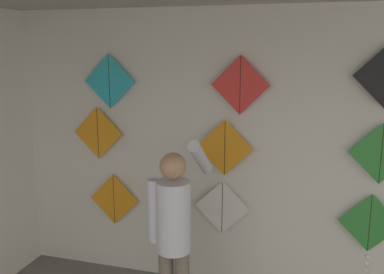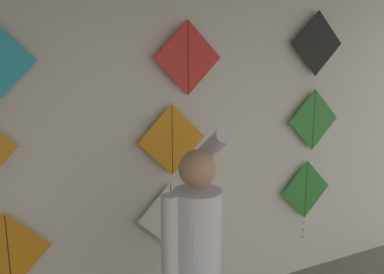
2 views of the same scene
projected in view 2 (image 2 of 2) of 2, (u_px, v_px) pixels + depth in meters
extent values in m
cube|color=silver|center=(175.00, 146.00, 3.36)|extent=(5.38, 0.06, 2.80)
cylinder|color=silver|center=(197.00, 239.00, 2.46)|extent=(0.28, 0.28, 0.59)
sphere|color=tan|center=(197.00, 169.00, 2.37)|extent=(0.21, 0.21, 0.21)
cylinder|color=silver|center=(170.00, 240.00, 2.38)|extent=(0.10, 0.10, 0.53)
cylinder|color=silver|center=(206.00, 153.00, 2.63)|extent=(0.10, 0.49, 0.38)
cube|color=orange|center=(8.00, 253.00, 2.85)|extent=(0.55, 0.01, 0.55)
cylinder|color=black|center=(8.00, 253.00, 2.84)|extent=(0.01, 0.01, 0.53)
cube|color=white|center=(171.00, 216.00, 3.36)|extent=(0.55, 0.01, 0.55)
cylinder|color=black|center=(171.00, 216.00, 3.36)|extent=(0.01, 0.01, 0.53)
cube|color=#338C38|center=(306.00, 190.00, 3.96)|extent=(0.55, 0.01, 0.55)
cylinder|color=black|center=(306.00, 190.00, 3.96)|extent=(0.01, 0.01, 0.53)
sphere|color=white|center=(305.00, 223.00, 4.02)|extent=(0.04, 0.04, 0.04)
sphere|color=white|center=(304.00, 230.00, 4.03)|extent=(0.04, 0.04, 0.04)
sphere|color=white|center=(304.00, 237.00, 4.05)|extent=(0.04, 0.04, 0.04)
cube|color=orange|center=(172.00, 140.00, 3.23)|extent=(0.55, 0.01, 0.55)
cylinder|color=black|center=(172.00, 140.00, 3.23)|extent=(0.01, 0.01, 0.53)
cube|color=#338C38|center=(314.00, 120.00, 3.84)|extent=(0.55, 0.01, 0.55)
cylinder|color=black|center=(314.00, 120.00, 3.83)|extent=(0.01, 0.01, 0.53)
cube|color=red|center=(188.00, 58.00, 3.16)|extent=(0.55, 0.01, 0.55)
cylinder|color=black|center=(188.00, 58.00, 3.16)|extent=(0.01, 0.01, 0.53)
cube|color=black|center=(317.00, 44.00, 3.69)|extent=(0.55, 0.01, 0.55)
cylinder|color=black|center=(317.00, 44.00, 3.68)|extent=(0.01, 0.01, 0.53)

